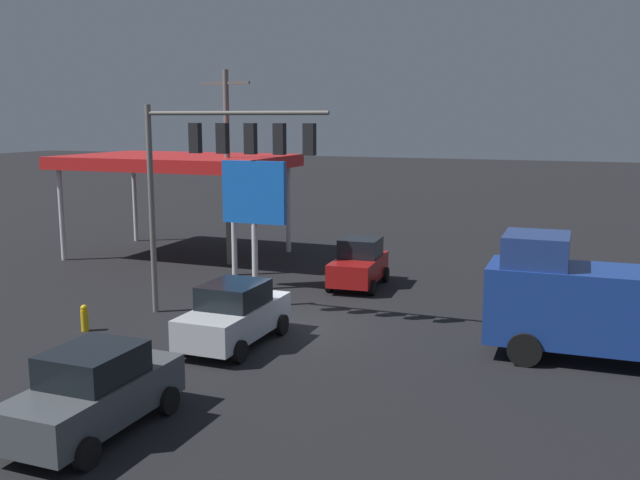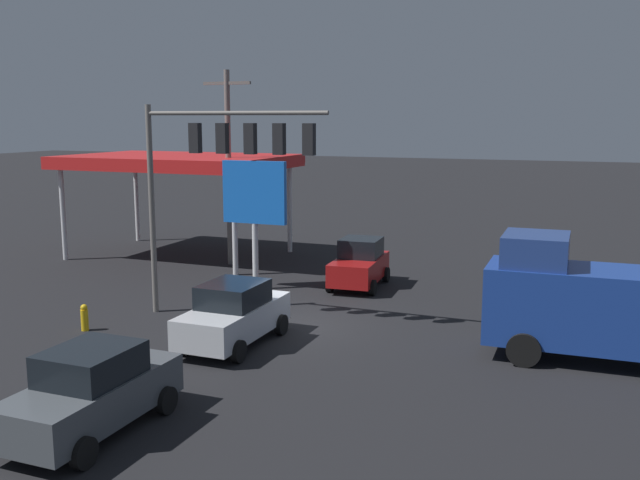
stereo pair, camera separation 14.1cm
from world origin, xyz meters
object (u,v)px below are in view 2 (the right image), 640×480
Objects in this scene: utility_pole at (229,163)px; sedan_waiting at (92,391)px; hatchback_crossing at (359,264)px; delivery_truck at (604,304)px; fire_hydrant at (85,317)px; price_sign at (255,197)px; traffic_signal_assembly at (221,156)px; sedan_far at (234,314)px.

sedan_waiting is (-6.07, 17.34, -3.83)m from utility_pole.
hatchback_crossing is 11.23m from delivery_truck.
hatchback_crossing is 4.44× the size of fire_hydrant.
hatchback_crossing is at bearing -34.89° from delivery_truck.
price_sign reaches higher than fire_hydrant.
price_sign is 8.31m from fire_hydrant.
fire_hydrant is at bearing 38.25° from traffic_signal_assembly.
fire_hydrant is at bearing 69.85° from price_sign.
sedan_far is at bearing 111.35° from price_sign.
sedan_waiting is 8.09m from fire_hydrant.
sedan_waiting is (-1.71, 8.92, -4.65)m from traffic_signal_assembly.
utility_pole is 8.37m from hatchback_crossing.
utility_pole is at bearing -50.33° from price_sign.
utility_pole is at bearing -62.61° from traffic_signal_assembly.
utility_pole is 18.77m from sedan_waiting.
utility_pole is at bearing -27.88° from delivery_truck.
delivery_truck is at bearing 52.14° from hatchback_crossing.
price_sign is 1.18× the size of sedan_waiting.
price_sign is 7.64m from sedan_far.
price_sign is at bearing -77.41° from traffic_signal_assembly.
sedan_waiting is at bearing 131.05° from fire_hydrant.
sedan_far is 8.71m from hatchback_crossing.
utility_pole reaches higher than traffic_signal_assembly.
sedan_far is 1.00× the size of sedan_waiting.
fire_hydrant is (5.30, -6.09, -0.51)m from sedan_waiting.
delivery_truck is (-13.05, 4.23, -2.04)m from price_sign.
hatchback_crossing is (-7.14, 2.08, -3.84)m from utility_pole.
sedan_waiting is (10.37, 9.02, -0.74)m from delivery_truck.
hatchback_crossing reaches higher than fire_hydrant.
traffic_signal_assembly is 1.87× the size of hatchback_crossing.
utility_pole is 5.42m from price_sign.
sedan_waiting is at bearing 39.98° from delivery_truck.
hatchback_crossing is 0.57× the size of delivery_truck.
utility_pole is 2.31× the size of hatchback_crossing.
utility_pole reaches higher than fire_hydrant.
traffic_signal_assembly is at bearing -144.44° from sedan_far.
price_sign is at bearing -110.15° from fire_hydrant.
delivery_truck reaches higher than sedan_far.
utility_pole is at bearing -86.08° from fire_hydrant.
hatchback_crossing is (-3.74, -2.01, -2.79)m from price_sign.
traffic_signal_assembly is 1.66× the size of sedan_far.
hatchback_crossing reaches higher than sedan_far.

